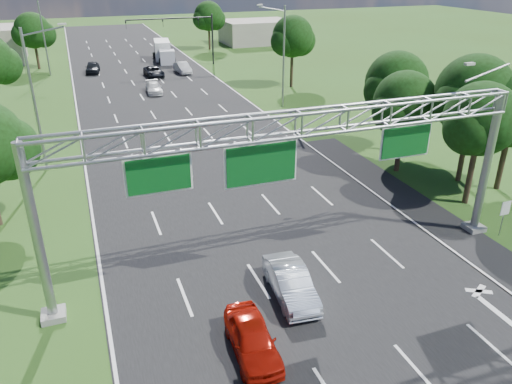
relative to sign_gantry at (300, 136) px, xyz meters
name	(u,v)px	position (x,y,z in m)	size (l,w,h in m)	color
ground	(200,151)	(-0.33, 18.00, -6.89)	(220.00, 220.00, 0.00)	#2D4E17
road	(200,151)	(-0.33, 18.00, -6.89)	(18.00, 180.00, 0.02)	black
road_flare	(432,218)	(9.87, 2.00, -6.89)	(3.00, 30.00, 0.02)	black
sign_gantry	(300,136)	(0.00, 0.00, 0.00)	(23.50, 1.00, 9.56)	gray
regulatory_sign	(505,211)	(12.07, -1.02, -5.38)	(0.60, 0.08, 2.10)	gray
traffic_signal	(188,29)	(7.15, 53.00, -1.72)	(12.21, 0.24, 7.00)	black
streetlight_l_near	(36,94)	(-11.63, 18.00, -1.31)	(2.97, 0.22, 10.16)	gray
streetlight_l_far	(45,32)	(-11.63, 53.00, -1.31)	(2.97, 0.22, 10.16)	gray
streetlight_r_mid	(282,52)	(10.97, 28.00, -1.31)	(2.97, 0.22, 10.16)	gray
tree_cluster_right	(451,102)	(14.47, 7.19, -1.58)	(9.91, 14.60, 8.68)	#2D2116
tree_verge_lc	(33,32)	(-13.25, 58.04, -1.92)	(5.76, 4.80, 7.62)	#2D2116
tree_verge_rd	(293,38)	(15.75, 36.04, -1.26)	(5.76, 4.80, 8.28)	#2D2116
tree_verge_re	(209,17)	(13.75, 66.04, -1.70)	(5.76, 4.80, 7.84)	#2D2116
building_right	(256,32)	(23.67, 70.00, -4.89)	(12.00, 9.00, 4.00)	#A49789
red_coupe	(252,339)	(-4.01, -4.89, -6.20)	(1.63, 4.04, 1.38)	#B31508
silver_sedan	(291,283)	(-1.15, -2.07, -6.17)	(1.52, 4.36, 1.44)	silver
car_queue_a	(154,88)	(-0.49, 38.51, -6.29)	(1.68, 4.14, 1.20)	silver
car_queue_b	(154,72)	(1.01, 47.39, -6.25)	(2.14, 4.65, 1.29)	black
car_queue_c	(93,67)	(-6.38, 52.66, -6.16)	(1.72, 4.27, 1.46)	black
car_queue_d	(183,68)	(5.07, 48.44, -6.19)	(1.49, 4.28, 1.41)	#B9B9B9
box_truck	(163,51)	(4.33, 58.22, -5.50)	(2.93, 7.90, 2.90)	white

